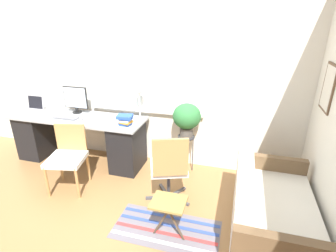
# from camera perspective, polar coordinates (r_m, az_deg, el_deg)

# --- Properties ---
(ground_plane) EXTENTS (14.00, 14.00, 0.00)m
(ground_plane) POSITION_cam_1_polar(r_m,az_deg,el_deg) (3.89, -10.08, -11.18)
(ground_plane) COLOR #9E7042
(wall_back_with_window) EXTENTS (9.00, 0.12, 2.70)m
(wall_back_with_window) POSITION_cam_1_polar(r_m,az_deg,el_deg) (3.98, -6.84, 11.03)
(wall_back_with_window) COLOR white
(wall_back_with_window) RESTS_ON ground_plane
(wall_right_with_picture) EXTENTS (0.08, 9.00, 2.70)m
(wall_right_with_picture) POSITION_cam_1_polar(r_m,az_deg,el_deg) (3.13, 32.78, 4.36)
(wall_right_with_picture) COLOR white
(wall_right_with_picture) RESTS_ON ground_plane
(desk) EXTENTS (2.09, 0.64, 0.75)m
(desk) POSITION_cam_1_polar(r_m,az_deg,el_deg) (4.33, -18.62, -2.38)
(desk) COLOR #9EA3A8
(desk) RESTS_ON ground_plane
(laptop) EXTENTS (0.29, 0.26, 0.24)m
(laptop) POSITION_cam_1_polar(r_m,az_deg,el_deg) (4.71, -27.36, 3.42)
(laptop) COLOR #B7B7BC
(laptop) RESTS_ON desk
(monitor) EXTENTS (0.40, 0.15, 0.42)m
(monitor) POSITION_cam_1_polar(r_m,az_deg,el_deg) (4.33, -19.47, 5.52)
(monitor) COLOR black
(monitor) RESTS_ON desk
(keyboard) EXTENTS (0.38, 0.13, 0.02)m
(keyboard) POSITION_cam_1_polar(r_m,az_deg,el_deg) (4.20, -21.33, 1.69)
(keyboard) COLOR slate
(keyboard) RESTS_ON desk
(mouse) EXTENTS (0.04, 0.07, 0.03)m
(mouse) POSITION_cam_1_polar(r_m,az_deg,el_deg) (4.06, -18.25, 1.57)
(mouse) COLOR silver
(mouse) RESTS_ON desk
(desk_lamp) EXTENTS (0.13, 0.13, 0.47)m
(desk_lamp) POSITION_cam_1_polar(r_m,az_deg,el_deg) (3.81, -6.31, 6.86)
(desk_lamp) COLOR white
(desk_lamp) RESTS_ON desk
(book_stack) EXTENTS (0.23, 0.19, 0.15)m
(book_stack) POSITION_cam_1_polar(r_m,az_deg,el_deg) (3.68, -9.31, 1.42)
(book_stack) COLOR #2851B2
(book_stack) RESTS_ON desk
(desk_chair_wooden) EXTENTS (0.53, 0.54, 0.84)m
(desk_chair_wooden) POSITION_cam_1_polar(r_m,az_deg,el_deg) (3.70, -20.99, -5.92)
(desk_chair_wooden) COLOR #B2844C
(desk_chair_wooden) RESTS_ON ground_plane
(office_chair_swivel) EXTENTS (0.57, 0.56, 0.94)m
(office_chair_swivel) POSITION_cam_1_polar(r_m,az_deg,el_deg) (3.13, 0.25, -9.00)
(office_chair_swivel) COLOR #47474C
(office_chair_swivel) RESTS_ON ground_plane
(couch_loveseat) EXTENTS (0.79, 1.39, 0.75)m
(couch_loveseat) POSITION_cam_1_polar(r_m,az_deg,el_deg) (3.02, 21.18, -17.53)
(couch_loveseat) COLOR white
(couch_loveseat) RESTS_ON ground_plane
(plant_stand) EXTENTS (0.25, 0.25, 0.56)m
(plant_stand) POSITION_cam_1_polar(r_m,az_deg,el_deg) (3.82, 3.97, -3.14)
(plant_stand) COLOR #333338
(plant_stand) RESTS_ON ground_plane
(potted_plant) EXTENTS (0.40, 0.40, 0.49)m
(potted_plant) POSITION_cam_1_polar(r_m,az_deg,el_deg) (3.68, 4.11, 1.85)
(potted_plant) COLOR #514C47
(potted_plant) RESTS_ON plant_stand
(floor_rug_striped) EXTENTS (1.15, 0.57, 0.01)m
(floor_rug_striped) POSITION_cam_1_polar(r_m,az_deg,el_deg) (3.06, -0.34, -21.54)
(floor_rug_striped) COLOR slate
(floor_rug_striped) RESTS_ON ground_plane
(folding_stool) EXTENTS (0.35, 0.29, 0.46)m
(folding_stool) POSITION_cam_1_polar(r_m,az_deg,el_deg) (2.73, 0.12, -16.96)
(folding_stool) COLOR olive
(folding_stool) RESTS_ON ground_plane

